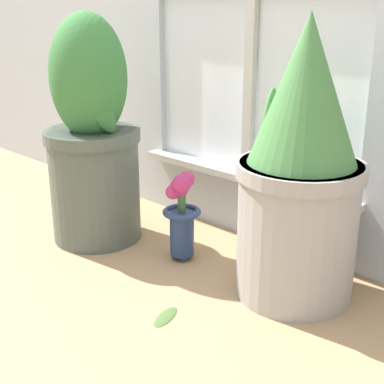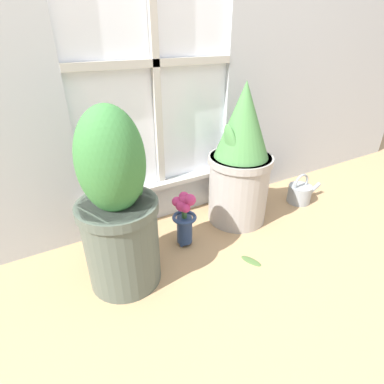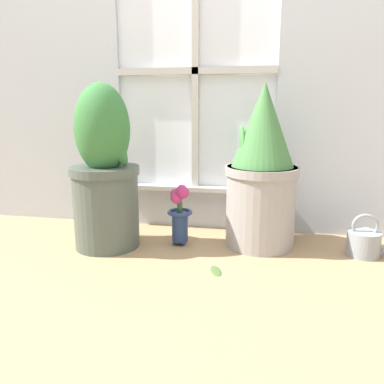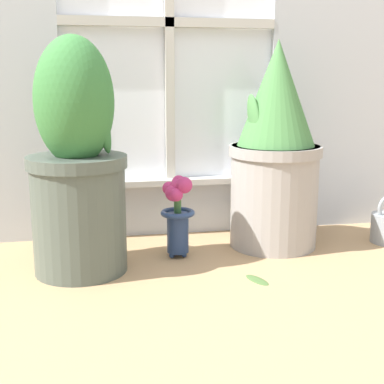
{
  "view_description": "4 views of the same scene",
  "coord_description": "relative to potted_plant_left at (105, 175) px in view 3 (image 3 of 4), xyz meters",
  "views": [
    {
      "loc": [
        1.11,
        -0.85,
        0.8
      ],
      "look_at": [
        0.01,
        0.31,
        0.24
      ],
      "focal_mm": 50.0,
      "sensor_mm": 36.0,
      "label": 1
    },
    {
      "loc": [
        -0.62,
        -0.82,
        1.0
      ],
      "look_at": [
        -0.0,
        0.25,
        0.33
      ],
      "focal_mm": 28.0,
      "sensor_mm": 36.0,
      "label": 2
    },
    {
      "loc": [
        0.37,
        -1.44,
        0.66
      ],
      "look_at": [
        0.04,
        0.29,
        0.27
      ],
      "focal_mm": 35.0,
      "sensor_mm": 36.0,
      "label": 3
    },
    {
      "loc": [
        -0.32,
        -1.56,
        0.65
      ],
      "look_at": [
        0.03,
        0.29,
        0.24
      ],
      "focal_mm": 50.0,
      "sensor_mm": 36.0,
      "label": 4
    }
  ],
  "objects": [
    {
      "name": "ground_plane",
      "position": [
        0.37,
        -0.21,
        -0.36
      ],
      "size": [
        10.0,
        10.0,
        0.0
      ],
      "primitive_type": "plane",
      "color": "tan"
    },
    {
      "name": "potted_plant_left",
      "position": [
        0.0,
        0.0,
        0.0
      ],
      "size": [
        0.33,
        0.33,
        0.78
      ],
      "color": "#4C564C",
      "rests_on": "ground_plane"
    },
    {
      "name": "potted_plant_right",
      "position": [
        0.73,
        0.15,
        0.01
      ],
      "size": [
        0.35,
        0.35,
        0.79
      ],
      "color": "#9E9993",
      "rests_on": "ground_plane"
    },
    {
      "name": "flower_vase",
      "position": [
        0.35,
        0.08,
        -0.18
      ],
      "size": [
        0.12,
        0.12,
        0.3
      ],
      "color": "navy",
      "rests_on": "ground_plane"
    },
    {
      "name": "watering_can",
      "position": [
        1.21,
        0.1,
        -0.29
      ],
      "size": [
        0.26,
        0.15,
        0.2
      ],
      "color": "gray",
      "rests_on": "ground_plane"
    },
    {
      "name": "fallen_leaf",
      "position": [
        0.56,
        -0.2,
        -0.35
      ],
      "size": [
        0.08,
        0.12,
        0.01
      ],
      "color": "#476633",
      "rests_on": "ground_plane"
    }
  ]
}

